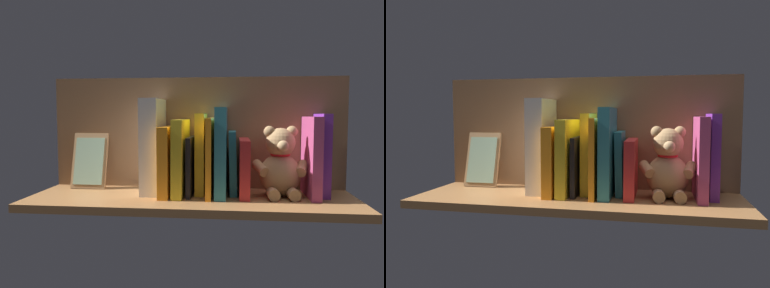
% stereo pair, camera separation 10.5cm
% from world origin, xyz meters
% --- Properties ---
extents(ground_plane, '(0.92, 0.31, 0.02)m').
position_xyz_m(ground_plane, '(0.00, 0.00, -0.01)').
color(ground_plane, '#9E6B3D').
extents(shelf_back_panel, '(0.92, 0.02, 0.35)m').
position_xyz_m(shelf_back_panel, '(0.00, -0.13, 0.17)').
color(shelf_back_panel, brown).
rests_on(shelf_back_panel, ground_plane).
extents(book_0, '(0.02, 0.13, 0.23)m').
position_xyz_m(book_0, '(-0.37, -0.06, 0.12)').
color(book_0, purple).
rests_on(book_0, ground_plane).
extents(book_1, '(0.03, 0.17, 0.23)m').
position_xyz_m(book_1, '(-0.34, -0.03, 0.11)').
color(book_1, '#B23F72').
rests_on(book_1, ground_plane).
extents(teddy_bear, '(0.16, 0.13, 0.20)m').
position_xyz_m(teddy_bear, '(-0.25, -0.02, 0.09)').
color(teddy_bear, tan).
rests_on(teddy_bear, ground_plane).
extents(book_2, '(0.03, 0.18, 0.16)m').
position_xyz_m(book_2, '(-0.15, -0.03, 0.08)').
color(book_2, red).
rests_on(book_2, ground_plane).
extents(book_3, '(0.03, 0.13, 0.18)m').
position_xyz_m(book_3, '(-0.12, -0.06, 0.09)').
color(book_3, teal).
rests_on(book_3, ground_plane).
extents(book_4, '(0.03, 0.19, 0.25)m').
position_xyz_m(book_4, '(-0.08, -0.03, 0.13)').
color(book_4, teal).
rests_on(book_4, ground_plane).
extents(book_5, '(0.02, 0.19, 0.22)m').
position_xyz_m(book_5, '(-0.05, -0.02, 0.11)').
color(book_5, orange).
rests_on(book_5, ground_plane).
extents(book_6, '(0.03, 0.14, 0.23)m').
position_xyz_m(book_6, '(-0.02, -0.05, 0.12)').
color(book_6, yellow).
rests_on(book_6, ground_plane).
extents(book_7, '(0.01, 0.17, 0.17)m').
position_xyz_m(book_7, '(0.01, -0.04, 0.08)').
color(book_7, black).
rests_on(book_7, ground_plane).
extents(book_8, '(0.03, 0.19, 0.22)m').
position_xyz_m(book_8, '(0.04, -0.03, 0.11)').
color(book_8, yellow).
rests_on(book_8, ground_plane).
extents(book_9, '(0.03, 0.19, 0.20)m').
position_xyz_m(book_9, '(0.07, -0.02, 0.10)').
color(book_9, orange).
rests_on(book_9, ground_plane).
extents(dictionary_thick_white, '(0.05, 0.16, 0.28)m').
position_xyz_m(dictionary_thick_white, '(0.12, -0.04, 0.14)').
color(dictionary_thick_white, silver).
rests_on(dictionary_thick_white, ground_plane).
extents(picture_frame_leaning, '(0.11, 0.06, 0.17)m').
position_xyz_m(picture_frame_leaning, '(0.34, -0.09, 0.09)').
color(picture_frame_leaning, '#A87A4C').
rests_on(picture_frame_leaning, ground_plane).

